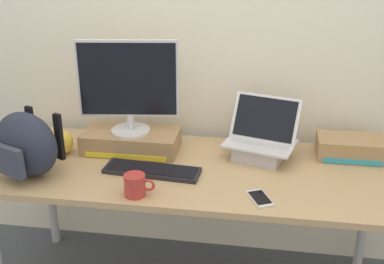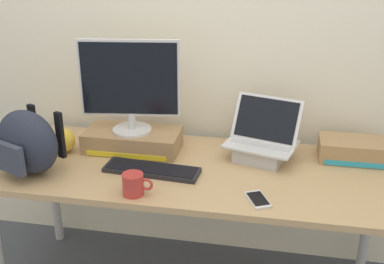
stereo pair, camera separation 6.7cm
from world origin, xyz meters
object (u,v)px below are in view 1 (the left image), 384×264
Objects in this scene: external_keyboard at (152,170)px; toner_box_cyan at (351,148)px; toner_box_yellow at (131,141)px; plush_toy at (61,142)px; messenger_backpack at (26,145)px; coffee_mug at (135,185)px; desktop_monitor at (128,86)px; open_laptop at (261,145)px; cell_phone at (260,198)px.

toner_box_cyan is at bearing 22.75° from external_keyboard.
plush_toy is at bearing -164.92° from toner_box_yellow.
messenger_backpack is 2.88× the size of coffee_mug.
desktop_monitor reaches higher than messenger_backpack.
toner_box_cyan is (0.92, 0.30, 0.04)m from external_keyboard.
desktop_monitor is 1.26× the size of messenger_backpack.
plush_toy is (0.06, 0.23, -0.09)m from messenger_backpack.
desktop_monitor reaches higher than open_laptop.
messenger_backpack is 3.21× the size of plush_toy.
cell_phone is at bearing -30.68° from toner_box_yellow.
external_keyboard is 0.52m from cell_phone.
coffee_mug is (0.52, -0.11, -0.10)m from messenger_backpack.
toner_box_yellow is 0.27m from external_keyboard.
messenger_backpack is at bearing -165.37° from external_keyboard.
plush_toy is (-0.33, -0.09, -0.28)m from desktop_monitor.
plush_toy is at bearing -172.95° from desktop_monitor.
toner_box_cyan is at bearing 4.49° from toner_box_yellow.
open_laptop is at bearing 30.25° from external_keyboard.
external_keyboard is at bearing 33.03° from messenger_backpack.
cell_phone is (0.01, -0.40, -0.06)m from open_laptop.
messenger_backpack is 1.19× the size of toner_box_cyan.
toner_box_yellow is at bearing 124.14° from cell_phone.
cell_phone is 0.63m from toner_box_cyan.
messenger_backpack is at bearing 168.22° from coffee_mug.
coffee_mug is 1.07m from toner_box_cyan.
open_laptop is at bearing 1.32° from toner_box_yellow.
desktop_monitor reaches higher than plush_toy.
toner_box_yellow is at bearing 129.74° from external_keyboard.
toner_box_cyan is at bearing 7.04° from plush_toy.
cell_phone is (1.04, -0.07, -0.14)m from messenger_backpack.
desktop_monitor is 4.05× the size of plush_toy.
open_laptop is 2.84× the size of coffee_mug.
toner_box_yellow is at bearing 62.04° from messenger_backpack.
desktop_monitor is at bearing 14.89° from plush_toy.
toner_box_yellow is 3.97× the size of plush_toy.
messenger_backpack is 1.52m from toner_box_cyan.
toner_box_cyan is (1.40, 0.17, -0.01)m from plush_toy.
open_laptop is (0.64, 0.01, 0.01)m from toner_box_yellow.
coffee_mug is at bearing -72.57° from toner_box_yellow.
coffee_mug reaches higher than external_keyboard.
toner_box_cyan is at bearing 28.62° from coffee_mug.
external_keyboard is 3.39× the size of coffee_mug.
desktop_monitor reaches higher than coffee_mug.
open_laptop reaches higher than external_keyboard.
plush_toy reaches higher than external_keyboard.
messenger_backpack is (-0.39, -0.32, -0.19)m from desktop_monitor.
plush_toy is at bearing 98.35° from messenger_backpack.
desktop_monitor is 1.11m from toner_box_cyan.
toner_box_yellow is 1.26× the size of open_laptop.
coffee_mug is (0.13, -0.43, -0.29)m from desktop_monitor.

